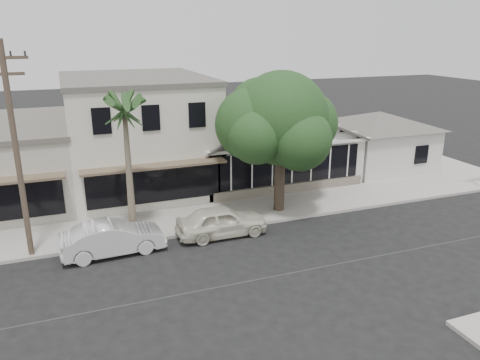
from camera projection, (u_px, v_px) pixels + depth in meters
name	position (u px, v px, depth m)	size (l,w,h in m)	color
ground	(273.00, 277.00, 18.46)	(140.00, 140.00, 0.00)	black
sidewalk_north	(57.00, 238.00, 21.76)	(90.00, 3.50, 0.15)	#9E9991
corner_shop	(264.00, 138.00, 30.46)	(10.40, 8.60, 5.10)	silver
side_cottage	(377.00, 147.00, 32.70)	(6.00, 6.00, 3.00)	silver
row_building_near	(138.00, 134.00, 28.49)	(8.00, 10.00, 6.50)	silver
utility_pole	(16.00, 149.00, 18.61)	(1.80, 0.24, 9.00)	brown
car_0	(222.00, 221.00, 21.96)	(1.72, 4.27, 1.46)	silver
car_1	(113.00, 238.00, 20.18)	(1.54, 4.41, 1.45)	silver
shade_tree	(278.00, 121.00, 23.78)	(6.72, 6.07, 7.45)	#45382A
palm_east	(124.00, 108.00, 20.13)	(2.56, 2.56, 7.19)	#726651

